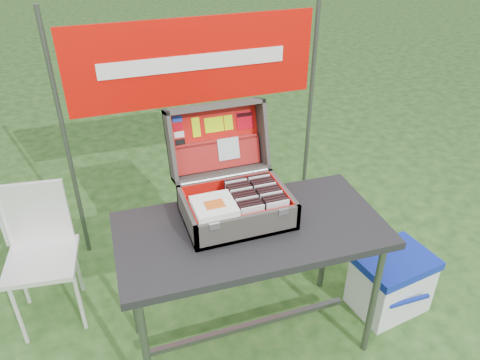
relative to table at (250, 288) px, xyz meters
name	(u,v)px	position (x,y,z in m)	size (l,w,h in m)	color
ground	(251,334)	(0.03, 0.04, -0.41)	(80.00, 80.00, 0.00)	#1D3F14
table	(250,288)	(0.00, 0.00, 0.00)	(1.31, 0.65, 0.82)	#29292B
table_top	(251,230)	(0.00, 0.00, 0.39)	(1.31, 0.65, 0.04)	#29292B
table_leg_fr	(374,299)	(0.59, -0.27, -0.02)	(0.04, 0.04, 0.78)	#59595B
table_leg_bl	(131,283)	(-0.59, 0.27, -0.02)	(0.04, 0.04, 0.78)	#59595B
table_leg_br	(326,238)	(0.59, 0.27, -0.02)	(0.04, 0.04, 0.78)	#59595B
table_brace	(250,325)	(0.00, 0.00, -0.29)	(1.16, 0.03, 0.03)	#59595B
suitcase	(233,172)	(-0.04, 0.15, 0.65)	(0.52, 0.53, 0.47)	#4E4944
suitcase_base_bottom	(237,217)	(-0.04, 0.09, 0.42)	(0.52, 0.37, 0.02)	#4E4944
suitcase_base_wall_front	(249,228)	(-0.04, -0.09, 0.48)	(0.52, 0.02, 0.14)	#4E4944
suitcase_base_wall_back	(226,189)	(-0.04, 0.26, 0.48)	(0.52, 0.02, 0.14)	#4E4944
suitcase_base_wall_left	(187,217)	(-0.29, 0.09, 0.48)	(0.02, 0.37, 0.14)	#4E4944
suitcase_base_wall_right	(283,198)	(0.20, 0.09, 0.48)	(0.02, 0.37, 0.14)	#4E4944
suitcase_liner_floor	(237,215)	(-0.04, 0.09, 0.43)	(0.48, 0.33, 0.01)	red
suitcase_latch_left	(215,226)	(-0.21, -0.10, 0.54)	(0.05, 0.01, 0.03)	silver
suitcase_latch_right	(283,212)	(0.12, -0.10, 0.54)	(0.05, 0.01, 0.03)	silver
suitcase_hinge	(225,177)	(-0.04, 0.27, 0.55)	(0.02, 0.02, 0.47)	silver
suitcase_lid_back	(215,138)	(-0.04, 0.45, 0.69)	(0.52, 0.37, 0.02)	#4E4944
suitcase_lid_rim_far	(214,106)	(-0.04, 0.44, 0.87)	(0.52, 0.02, 0.14)	#4E4944
suitcase_lid_rim_near	(221,172)	(-0.04, 0.34, 0.54)	(0.52, 0.02, 0.14)	#4E4944
suitcase_lid_rim_left	(170,147)	(-0.29, 0.39, 0.70)	(0.02, 0.37, 0.14)	#4E4944
suitcase_lid_rim_right	(262,133)	(0.20, 0.39, 0.70)	(0.02, 0.37, 0.14)	#4E4944
suitcase_lid_liner	(215,138)	(-0.04, 0.44, 0.69)	(0.47, 0.33, 0.01)	red
suitcase_liner_wall_front	(248,224)	(-0.04, -0.07, 0.49)	(0.48, 0.01, 0.12)	red
suitcase_liner_wall_back	(227,189)	(-0.04, 0.25, 0.49)	(0.48, 0.01, 0.12)	red
suitcase_liner_wall_left	(190,215)	(-0.28, 0.09, 0.49)	(0.01, 0.33, 0.12)	red
suitcase_liner_wall_right	(281,197)	(0.19, 0.09, 0.49)	(0.01, 0.33, 0.12)	red
suitcase_lid_pocket	(218,155)	(-0.04, 0.39, 0.61)	(0.46, 0.15, 0.03)	maroon
suitcase_pocket_edge	(217,141)	(-0.04, 0.41, 0.69)	(0.45, 0.02, 0.02)	maroon
suitcase_pocket_cd	(228,149)	(0.01, 0.38, 0.65)	(0.12, 0.12, 0.01)	silver
lid_sticker_cc_a	(177,119)	(-0.23, 0.47, 0.82)	(0.05, 0.03, 0.00)	#1933B2
lid_sticker_cc_b	(178,127)	(-0.23, 0.46, 0.78)	(0.05, 0.03, 0.00)	#C3000F
lid_sticker_cc_c	(179,135)	(-0.23, 0.45, 0.74)	(0.05, 0.03, 0.00)	white
lid_sticker_cc_d	(180,142)	(-0.23, 0.43, 0.70)	(0.05, 0.03, 0.00)	black
lid_card_neon_tall	(196,127)	(-0.14, 0.45, 0.76)	(0.04, 0.10, 0.00)	#C1EE02
lid_card_neon_main	(214,125)	(-0.04, 0.45, 0.76)	(0.10, 0.08, 0.00)	#C1EE02
lid_card_neon_small	(228,123)	(0.03, 0.45, 0.76)	(0.05, 0.08, 0.00)	#C1EE02
lid_sticker_band	(245,120)	(0.13, 0.45, 0.76)	(0.09, 0.09, 0.00)	#C3000F
lid_sticker_band_bar	(244,115)	(0.13, 0.46, 0.79)	(0.08, 0.02, 0.00)	black
cd_left_0	(253,218)	(-0.01, -0.05, 0.50)	(0.11, 0.01, 0.13)	silver
cd_left_1	(251,216)	(-0.01, -0.03, 0.50)	(0.11, 0.01, 0.13)	black
cd_left_2	(250,213)	(-0.01, -0.01, 0.50)	(0.11, 0.01, 0.13)	black
cd_left_3	(248,211)	(-0.01, 0.01, 0.50)	(0.11, 0.01, 0.13)	black
cd_left_4	(247,209)	(-0.01, 0.03, 0.50)	(0.11, 0.01, 0.13)	silver
cd_left_5	(245,206)	(-0.01, 0.05, 0.50)	(0.11, 0.01, 0.13)	black
cd_left_6	(244,204)	(-0.01, 0.07, 0.50)	(0.11, 0.01, 0.13)	black
cd_left_7	(243,202)	(-0.01, 0.09, 0.50)	(0.11, 0.01, 0.13)	black
cd_left_8	(241,200)	(-0.01, 0.11, 0.50)	(0.11, 0.01, 0.13)	silver
cd_left_9	(240,198)	(-0.01, 0.13, 0.50)	(0.11, 0.01, 0.13)	black
cd_left_10	(239,196)	(-0.01, 0.15, 0.50)	(0.11, 0.01, 0.13)	black
cd_left_11	(237,193)	(-0.01, 0.17, 0.50)	(0.11, 0.01, 0.13)	black
cd_left_12	(236,191)	(-0.01, 0.19, 0.50)	(0.11, 0.01, 0.13)	silver
cd_left_13	(235,189)	(-0.01, 0.21, 0.50)	(0.11, 0.01, 0.13)	black
cd_right_0	(277,213)	(0.11, -0.05, 0.50)	(0.11, 0.01, 0.13)	silver
cd_right_1	(276,211)	(0.11, -0.03, 0.50)	(0.11, 0.01, 0.13)	black
cd_right_2	(274,209)	(0.11, -0.01, 0.50)	(0.11, 0.01, 0.13)	black
cd_right_3	(272,206)	(0.11, 0.01, 0.50)	(0.11, 0.01, 0.13)	black
cd_right_4	(271,204)	(0.11, 0.03, 0.50)	(0.11, 0.01, 0.13)	silver
cd_right_5	(269,202)	(0.11, 0.05, 0.50)	(0.11, 0.01, 0.13)	black
cd_right_6	(268,200)	(0.11, 0.07, 0.50)	(0.11, 0.01, 0.13)	black
cd_right_7	(266,197)	(0.11, 0.09, 0.50)	(0.11, 0.01, 0.13)	black
cd_right_8	(265,195)	(0.11, 0.11, 0.50)	(0.11, 0.01, 0.13)	silver
cd_right_9	(263,193)	(0.11, 0.13, 0.50)	(0.11, 0.01, 0.13)	black
cd_right_10	(262,191)	(0.11, 0.15, 0.50)	(0.11, 0.01, 0.13)	black
cd_right_11	(260,189)	(0.11, 0.17, 0.50)	(0.11, 0.01, 0.13)	black
cd_right_12	(259,187)	(0.11, 0.19, 0.50)	(0.11, 0.01, 0.13)	silver
cd_right_13	(258,185)	(0.11, 0.21, 0.50)	(0.11, 0.01, 0.13)	black
songbook_0	(214,208)	(-0.18, 0.02, 0.55)	(0.19, 0.19, 0.01)	white
songbook_1	(214,207)	(-0.18, 0.02, 0.56)	(0.19, 0.19, 0.01)	white
songbook_2	(214,206)	(-0.18, 0.02, 0.56)	(0.19, 0.19, 0.01)	white
songbook_3	(214,206)	(-0.18, 0.02, 0.57)	(0.19, 0.19, 0.01)	white
songbook_4	(214,205)	(-0.18, 0.02, 0.57)	(0.19, 0.19, 0.01)	white
songbook_5	(214,204)	(-0.18, 0.02, 0.58)	(0.19, 0.19, 0.01)	white
songbook_graphic	(215,204)	(-0.18, 0.01, 0.58)	(0.09, 0.07, 0.00)	#D85919
cooler	(391,282)	(0.90, -0.03, -0.21)	(0.44, 0.34, 0.39)	white
cooler_body	(390,285)	(0.90, -0.03, -0.24)	(0.42, 0.32, 0.34)	white
cooler_lid	(396,261)	(0.90, -0.03, -0.05)	(0.44, 0.34, 0.05)	#0F249D
cooler_handle	(409,301)	(0.90, -0.21, -0.20)	(0.26, 0.02, 0.02)	#0F249D
chair	(42,262)	(-1.05, 0.57, 0.01)	(0.38, 0.42, 0.84)	silver
chair_seat	(42,261)	(-1.05, 0.57, 0.02)	(0.38, 0.38, 0.03)	silver
chair_backrest	(34,213)	(-1.05, 0.75, 0.23)	(0.38, 0.03, 0.40)	silver
chair_leg_fl	(18,316)	(-1.21, 0.40, -0.19)	(0.02, 0.02, 0.43)	silver
chair_leg_fr	(80,302)	(-0.89, 0.40, -0.19)	(0.02, 0.02, 0.43)	silver
chair_leg_bl	(21,277)	(-1.21, 0.73, -0.19)	(0.02, 0.02, 0.43)	silver
chair_leg_br	(77,265)	(-0.89, 0.73, -0.19)	(0.02, 0.02, 0.43)	silver
chair_upright_left	(4,220)	(-1.21, 0.75, 0.22)	(0.02, 0.02, 0.40)	silver
chair_upright_right	(64,209)	(-0.89, 0.75, 0.22)	(0.02, 0.02, 0.40)	silver
cardboard_box	(314,226)	(0.69, 0.59, -0.19)	(0.42, 0.07, 0.44)	#A36D3D
banner_post_left	(67,145)	(-0.82, 1.14, 0.44)	(0.03, 0.03, 1.70)	#59595B
banner_post_right	(310,110)	(0.88, 1.14, 0.44)	(0.03, 0.03, 1.70)	#59595B
banner	(194,62)	(0.03, 1.13, 0.89)	(1.60, 0.01, 0.55)	#C40A04
banner_text	(195,62)	(0.03, 1.12, 0.89)	(1.20, 0.00, 0.10)	white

